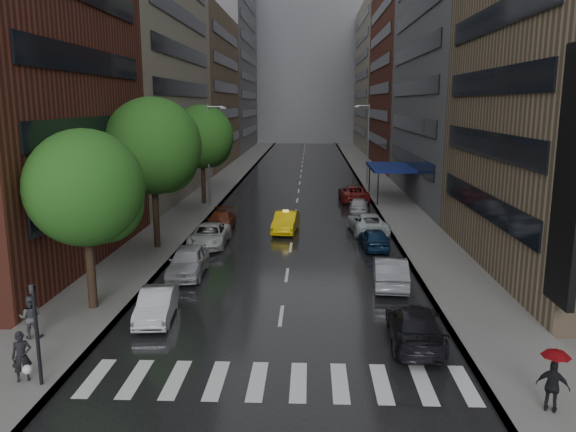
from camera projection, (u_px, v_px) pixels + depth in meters
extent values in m
plane|color=gray|center=(276.00, 356.00, 21.00)|extent=(220.00, 220.00, 0.00)
cube|color=black|center=(300.00, 178.00, 69.97)|extent=(14.00, 140.00, 0.01)
cube|color=gray|center=(229.00, 178.00, 70.31)|extent=(4.00, 140.00, 0.15)
cube|color=gray|center=(373.00, 178.00, 69.60)|extent=(4.00, 140.00, 0.15)
cube|color=silver|center=(95.00, 378.00, 19.28)|extent=(0.55, 2.80, 0.01)
cube|color=silver|center=(135.00, 379.00, 19.23)|extent=(0.55, 2.80, 0.01)
cube|color=silver|center=(176.00, 379.00, 19.17)|extent=(0.55, 2.80, 0.01)
cube|color=silver|center=(216.00, 380.00, 19.12)|extent=(0.55, 2.80, 0.01)
cube|color=silver|center=(257.00, 381.00, 19.06)|extent=(0.55, 2.80, 0.01)
cube|color=silver|center=(298.00, 382.00, 19.01)|extent=(0.55, 2.80, 0.01)
cube|color=silver|center=(340.00, 383.00, 18.95)|extent=(0.55, 2.80, 0.01)
cube|color=silver|center=(381.00, 383.00, 18.90)|extent=(0.55, 2.80, 0.01)
cube|color=silver|center=(423.00, 384.00, 18.84)|extent=(0.55, 2.80, 0.01)
cube|color=silver|center=(465.00, 385.00, 18.79)|extent=(0.55, 2.80, 0.01)
cube|color=maroon|center=(15.00, 34.00, 30.76)|extent=(8.00, 20.00, 26.00)
cube|color=gray|center=(141.00, 20.00, 53.47)|extent=(8.00, 28.00, 34.00)
cube|color=#937A5B|center=(200.00, 91.00, 82.08)|extent=(8.00, 28.00, 22.00)
cube|color=slate|center=(228.00, 52.00, 109.87)|extent=(8.00, 32.00, 38.00)
cube|color=slate|center=(456.00, 74.00, 53.29)|extent=(8.00, 28.00, 24.00)
cube|color=maroon|center=(408.00, 40.00, 79.52)|extent=(8.00, 28.00, 36.00)
cube|color=gray|center=(381.00, 78.00, 109.69)|extent=(8.00, 32.00, 28.00)
cube|color=black|center=(570.00, 178.00, 21.24)|extent=(0.30, 2.20, 10.00)
cube|color=slate|center=(306.00, 74.00, 133.38)|extent=(40.00, 14.00, 32.00)
cylinder|color=#382619|center=(90.00, 262.00, 25.17)|extent=(0.40, 0.40, 4.52)
sphere|color=#1E5116|center=(85.00, 188.00, 24.50)|extent=(5.17, 5.17, 5.17)
cylinder|color=#382619|center=(156.00, 209.00, 35.77)|extent=(0.40, 0.40, 5.32)
sphere|color=#1E5116|center=(153.00, 146.00, 34.97)|extent=(6.08, 6.08, 6.08)
cylinder|color=#382619|center=(203.00, 178.00, 51.54)|extent=(0.40, 0.40, 5.02)
sphere|color=#1E5116|center=(202.00, 137.00, 50.79)|extent=(5.74, 5.74, 5.74)
imported|color=yellow|center=(286.00, 222.00, 40.94)|extent=(1.95, 4.64, 1.49)
imported|color=#AFB0B5|center=(157.00, 305.00, 24.41)|extent=(1.78, 4.17, 1.34)
imported|color=#9C9CA1|center=(188.00, 261.00, 30.62)|extent=(2.01, 4.75, 1.60)
imported|color=silver|center=(209.00, 235.00, 37.03)|extent=(2.34, 5.06, 1.40)
imported|color=#5D2212|center=(221.00, 220.00, 41.81)|extent=(1.95, 4.68, 1.35)
imported|color=black|center=(415.00, 326.00, 21.95)|extent=(2.38, 5.17, 1.46)
imported|color=slate|center=(390.00, 271.00, 28.85)|extent=(2.02, 4.84, 1.55)
imported|color=#0E2342|center=(374.00, 239.00, 36.18)|extent=(1.84, 4.13, 1.38)
imported|color=#B3BBBE|center=(367.00, 223.00, 40.70)|extent=(2.94, 5.49, 1.47)
imported|color=#949398|center=(359.00, 205.00, 48.06)|extent=(1.92, 4.10, 1.36)
imported|color=maroon|center=(354.00, 193.00, 53.68)|extent=(2.77, 5.77, 1.59)
imported|color=black|center=(22.00, 356.00, 18.65)|extent=(0.74, 0.64, 1.73)
sphere|color=white|center=(27.00, 369.00, 18.62)|extent=(0.32, 0.32, 0.32)
imported|color=#434347|center=(30.00, 317.00, 22.09)|extent=(0.98, 0.85, 1.72)
imported|color=black|center=(29.00, 298.00, 21.93)|extent=(0.96, 0.98, 0.88)
imported|color=black|center=(553.00, 386.00, 16.80)|extent=(1.02, 0.80, 1.61)
imported|color=maroon|center=(556.00, 360.00, 16.63)|extent=(0.82, 0.82, 0.72)
cylinder|color=black|center=(37.00, 339.00, 18.25)|extent=(0.12, 0.12, 3.20)
imported|color=black|center=(34.00, 298.00, 17.98)|extent=(0.18, 0.15, 0.90)
cylinder|color=gray|center=(209.00, 156.00, 49.77)|extent=(0.18, 0.18, 9.00)
cube|color=gray|center=(223.00, 108.00, 48.88)|extent=(0.50, 0.22, 0.16)
cylinder|color=gray|center=(368.00, 144.00, 63.84)|extent=(0.18, 0.18, 9.00)
cube|color=gray|center=(357.00, 107.00, 63.06)|extent=(0.50, 0.22, 0.16)
cube|color=navy|center=(390.00, 167.00, 54.30)|extent=(4.00, 8.00, 0.25)
cylinder|color=black|center=(378.00, 188.00, 50.94)|extent=(0.12, 0.12, 3.00)
cylinder|color=black|center=(369.00, 177.00, 58.38)|extent=(0.12, 0.12, 3.00)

